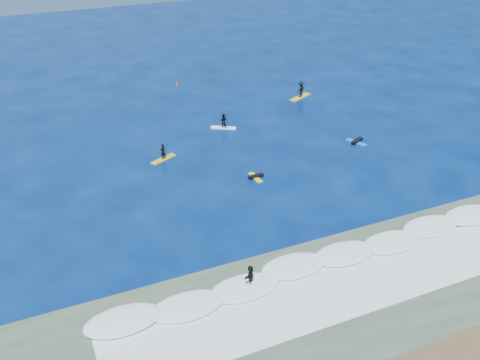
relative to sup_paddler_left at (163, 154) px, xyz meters
name	(u,v)px	position (x,y,z in m)	size (l,w,h in m)	color
ground	(270,193)	(6.61, -9.57, -0.60)	(160.00, 160.00, 0.00)	#031741
shallow_water	(366,294)	(6.61, -23.57, -0.59)	(90.00, 13.00, 0.01)	#344738
breaking_wave	(332,259)	(6.61, -19.57, -0.60)	(40.00, 6.00, 0.30)	white
whitewater	(357,285)	(6.61, -22.57, -0.60)	(34.00, 5.00, 0.02)	silver
sup_paddler_left	(163,154)	(0.00, 0.00, 0.00)	(2.76, 1.80, 1.92)	gold
sup_paddler_center	(223,122)	(8.01, 4.47, 0.11)	(2.68, 1.99, 1.91)	white
sup_paddler_right	(301,90)	(20.07, 9.20, 0.31)	(3.37, 2.21, 2.34)	gold
prone_paddler_near	(255,177)	(6.56, -6.78, -0.46)	(1.55, 1.97, 0.41)	gold
prone_paddler_far	(357,141)	(19.06, -4.30, -0.44)	(1.73, 2.31, 0.47)	#176AAE
wave_surfer	(250,276)	(0.12, -19.76, 0.23)	(1.83, 1.79, 1.46)	white
marker_buoy	(177,84)	(7.48, 19.02, -0.35)	(0.24, 0.24, 0.58)	#DA5013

